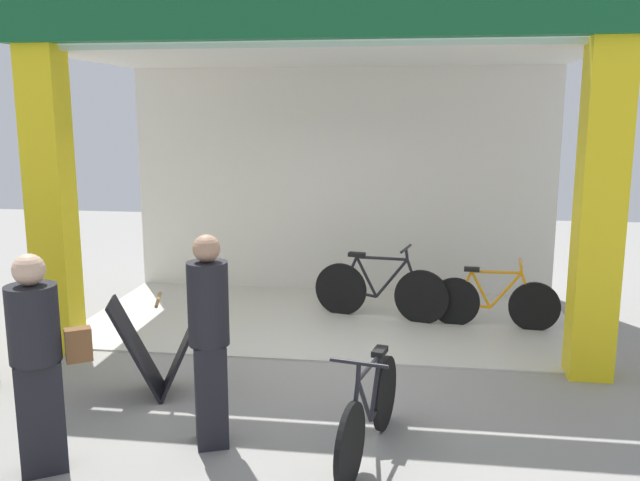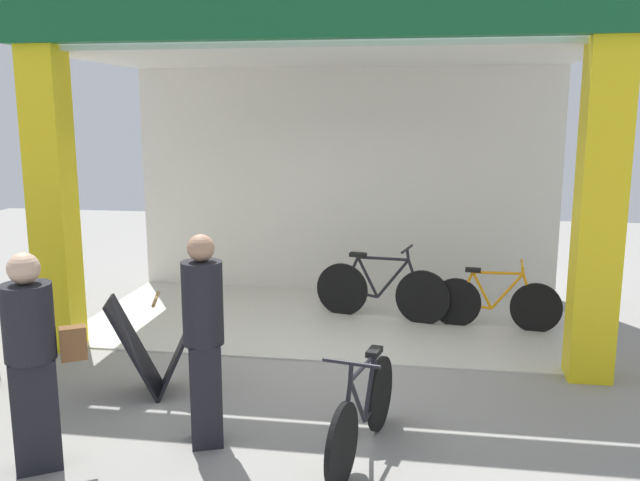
{
  "view_description": "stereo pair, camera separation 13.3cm",
  "coord_description": "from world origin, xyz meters",
  "px_view_note": "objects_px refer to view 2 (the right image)",
  "views": [
    {
      "loc": [
        1.01,
        -6.57,
        2.56
      ],
      "look_at": [
        0.0,
        0.72,
        1.15
      ],
      "focal_mm": 37.77,
      "sensor_mm": 36.0,
      "label": 1
    },
    {
      "loc": [
        1.14,
        -6.55,
        2.56
      ],
      "look_at": [
        0.0,
        0.72,
        1.15
      ],
      "focal_mm": 37.77,
      "sensor_mm": 36.0,
      "label": 2
    }
  ],
  "objects_px": {
    "sandwich_board_sign": "(158,346)",
    "pedestrian_0": "(33,359)",
    "bicycle_parked_0": "(363,413)",
    "bicycle_inside_1": "(495,302)",
    "pedestrian_2": "(204,339)",
    "bicycle_inside_0": "(381,290)"
  },
  "relations": [
    {
      "from": "sandwich_board_sign",
      "to": "pedestrian_0",
      "type": "bearing_deg",
      "value": -104.22
    },
    {
      "from": "bicycle_parked_0",
      "to": "pedestrian_0",
      "type": "distance_m",
      "value": 2.43
    },
    {
      "from": "bicycle_inside_1",
      "to": "sandwich_board_sign",
      "type": "xyz_separation_m",
      "value": [
        -3.24,
        -2.39,
        0.12
      ]
    },
    {
      "from": "bicycle_inside_1",
      "to": "pedestrian_0",
      "type": "relative_size",
      "value": 0.94
    },
    {
      "from": "pedestrian_2",
      "to": "bicycle_inside_0",
      "type": "bearing_deg",
      "value": 71.48
    },
    {
      "from": "pedestrian_0",
      "to": "pedestrian_2",
      "type": "height_order",
      "value": "pedestrian_2"
    },
    {
      "from": "bicycle_parked_0",
      "to": "pedestrian_0",
      "type": "xyz_separation_m",
      "value": [
        -2.31,
        -0.54,
        0.49
      ]
    },
    {
      "from": "bicycle_parked_0",
      "to": "pedestrian_2",
      "type": "xyz_separation_m",
      "value": [
        -1.23,
        0.01,
        0.51
      ]
    },
    {
      "from": "bicycle_inside_1",
      "to": "pedestrian_2",
      "type": "height_order",
      "value": "pedestrian_2"
    },
    {
      "from": "pedestrian_0",
      "to": "pedestrian_2",
      "type": "xyz_separation_m",
      "value": [
        1.08,
        0.55,
        0.02
      ]
    },
    {
      "from": "bicycle_inside_1",
      "to": "pedestrian_0",
      "type": "bearing_deg",
      "value": -133.54
    },
    {
      "from": "pedestrian_0",
      "to": "sandwich_board_sign",
      "type": "bearing_deg",
      "value": 75.78
    },
    {
      "from": "bicycle_inside_1",
      "to": "pedestrian_0",
      "type": "xyz_separation_m",
      "value": [
        -3.59,
        -3.78,
        0.5
      ]
    },
    {
      "from": "pedestrian_2",
      "to": "bicycle_inside_1",
      "type": "bearing_deg",
      "value": 52.12
    },
    {
      "from": "sandwich_board_sign",
      "to": "bicycle_inside_1",
      "type": "bearing_deg",
      "value": 36.39
    },
    {
      "from": "sandwich_board_sign",
      "to": "pedestrian_2",
      "type": "xyz_separation_m",
      "value": [
        0.73,
        -0.84,
        0.39
      ]
    },
    {
      "from": "bicycle_inside_1",
      "to": "bicycle_parked_0",
      "type": "distance_m",
      "value": 3.48
    },
    {
      "from": "bicycle_inside_0",
      "to": "pedestrian_2",
      "type": "bearing_deg",
      "value": -108.52
    },
    {
      "from": "sandwich_board_sign",
      "to": "pedestrian_0",
      "type": "relative_size",
      "value": 0.59
    },
    {
      "from": "bicycle_parked_0",
      "to": "pedestrian_2",
      "type": "bearing_deg",
      "value": 179.45
    },
    {
      "from": "bicycle_inside_1",
      "to": "pedestrian_2",
      "type": "bearing_deg",
      "value": -127.88
    },
    {
      "from": "bicycle_inside_1",
      "to": "bicycle_parked_0",
      "type": "relative_size",
      "value": 1.0
    }
  ]
}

